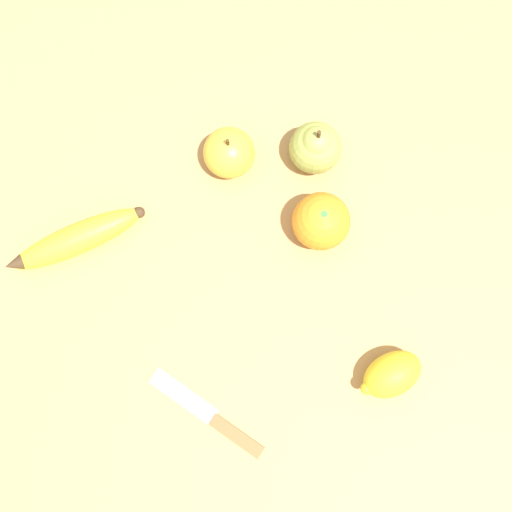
% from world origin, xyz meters
% --- Properties ---
extents(ground_plane, '(3.00, 3.00, 0.00)m').
position_xyz_m(ground_plane, '(0.00, 0.00, 0.00)').
color(ground_plane, tan).
extents(banana, '(0.20, 0.04, 0.04)m').
position_xyz_m(banana, '(0.09, -0.09, 0.02)').
color(banana, yellow).
rests_on(banana, ground_plane).
extents(orange, '(0.08, 0.08, 0.08)m').
position_xyz_m(orange, '(-0.21, 0.02, 0.04)').
color(orange, orange).
rests_on(orange, ground_plane).
extents(pear, '(0.07, 0.07, 0.09)m').
position_xyz_m(pear, '(-0.24, -0.07, 0.04)').
color(pear, '#99A84C').
rests_on(pear, ground_plane).
extents(apple, '(0.07, 0.07, 0.08)m').
position_xyz_m(apple, '(-0.14, -0.11, 0.03)').
color(apple, gold).
rests_on(apple, ground_plane).
extents(lemon, '(0.08, 0.06, 0.05)m').
position_xyz_m(lemon, '(-0.21, 0.23, 0.03)').
color(lemon, yellow).
rests_on(lemon, ground_plane).
extents(paring_knife, '(0.11, 0.15, 0.01)m').
position_xyz_m(paring_knife, '(0.02, 0.19, 0.00)').
color(paring_knife, silver).
rests_on(paring_knife, ground_plane).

